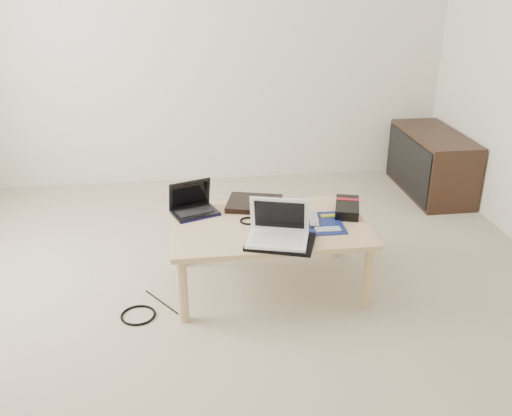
{
  "coord_description": "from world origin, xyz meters",
  "views": [
    {
      "loc": [
        -0.21,
        -2.68,
        1.78
      ],
      "look_at": [
        0.18,
        0.19,
        0.5
      ],
      "focal_mm": 40.0,
      "sensor_mm": 36.0,
      "label": 1
    }
  ],
  "objects": [
    {
      "name": "motherboard",
      "position": [
        0.54,
        0.15,
        0.4
      ],
      "size": [
        0.24,
        0.3,
        0.01
      ],
      "color": "#0C144E",
      "rests_on": "coffee_table"
    },
    {
      "name": "neoprene_sleeve",
      "position": [
        0.27,
        -0.06,
        0.41
      ],
      "size": [
        0.41,
        0.35,
        0.02
      ],
      "primitive_type": "cube",
      "rotation": [
        0.0,
        0.0,
        -0.34
      ],
      "color": "black",
      "rests_on": "coffee_table"
    },
    {
      "name": "floor_cable_coil",
      "position": [
        -0.5,
        -0.04,
        0.01
      ],
      "size": [
        0.22,
        0.22,
        0.01
      ],
      "primitive_type": "torus",
      "rotation": [
        0.0,
        0.0,
        0.18
      ],
      "color": "black",
      "rests_on": "ground"
    },
    {
      "name": "remote",
      "position": [
        0.51,
        0.2,
        0.41
      ],
      "size": [
        0.08,
        0.22,
        0.02
      ],
      "color": "silver",
      "rests_on": "coffee_table"
    },
    {
      "name": "white_laptop",
      "position": [
        0.26,
        -0.04,
        0.47
      ],
      "size": [
        0.36,
        0.3,
        0.22
      ],
      "color": "white",
      "rests_on": "neoprene_sleeve"
    },
    {
      "name": "media_cabinet",
      "position": [
        1.77,
        1.45,
        0.25
      ],
      "size": [
        0.41,
        0.9,
        0.5
      ],
      "color": "#372216",
      "rests_on": "ground"
    },
    {
      "name": "coffee_table",
      "position": [
        0.25,
        0.19,
        0.35
      ],
      "size": [
        1.1,
        0.7,
        0.4
      ],
      "color": "tan",
      "rests_on": "ground"
    },
    {
      "name": "tablet",
      "position": [
        0.31,
        0.21,
        0.41
      ],
      "size": [
        0.29,
        0.26,
        0.01
      ],
      "color": "black",
      "rests_on": "coffee_table"
    },
    {
      "name": "ground",
      "position": [
        0.0,
        0.0,
        0.0
      ],
      "size": [
        4.0,
        4.0,
        0.0
      ],
      "primitive_type": "plane",
      "color": "#B4AA92",
      "rests_on": "ground"
    },
    {
      "name": "netbook",
      "position": [
        -0.17,
        0.4,
        0.44
      ],
      "size": [
        0.3,
        0.26,
        0.19
      ],
      "color": "black",
      "rests_on": "coffee_table"
    },
    {
      "name": "floor_cable_trail",
      "position": [
        -0.35,
        0.05,
        0.0
      ],
      "size": [
        0.23,
        0.32,
        0.01
      ],
      "primitive_type": "cylinder",
      "rotation": [
        1.57,
        0.0,
        0.61
      ],
      "color": "black",
      "rests_on": "ground"
    },
    {
      "name": "gpu_box",
      "position": [
        0.73,
        0.28,
        0.43
      ],
      "size": [
        0.21,
        0.3,
        0.06
      ],
      "color": "black",
      "rests_on": "coffee_table"
    },
    {
      "name": "cable_coil",
      "position": [
        0.14,
        0.23,
        0.41
      ],
      "size": [
        0.11,
        0.11,
        0.01
      ],
      "primitive_type": "torus",
      "rotation": [
        0.0,
        0.0,
        -0.09
      ],
      "color": "black",
      "rests_on": "coffee_table"
    },
    {
      "name": "book",
      "position": [
        0.2,
        0.44,
        0.42
      ],
      "size": [
        0.38,
        0.34,
        0.03
      ],
      "color": "black",
      "rests_on": "coffee_table"
    }
  ]
}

